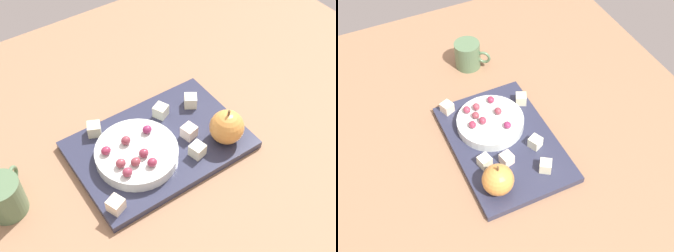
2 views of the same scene
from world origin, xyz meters
The scene contains 20 objects.
table centered at (0.00, 0.00, 1.67)cm, with size 132.88×104.74×3.34cm, color #936A4D.
platter centered at (4.63, 2.36, 4.20)cm, with size 35.76×24.29×1.72cm, color #2C2F46.
serving_dish centered at (10.55, 3.21, 6.35)cm, with size 16.83×16.83×2.57cm, color silver.
apple_whole centered at (-7.43, 9.36, 8.67)cm, with size 7.21×7.21×7.21cm, color #DA9041.
apple_stem centered at (-7.43, 9.36, 12.87)cm, with size 0.50×0.50×1.20cm, color brown.
cheese_cube_0 centered at (-7.26, -2.78, 6.42)cm, with size 2.72×2.72×2.72cm, color #F6F3C9.
cheese_cube_1 centered at (19.95, 11.25, 6.42)cm, with size 2.72×2.72×2.72cm, color #F5E4C7.
cheese_cube_2 centered at (14.57, -7.40, 6.42)cm, with size 2.72×2.72×2.72cm, color #EFEAC1.
cheese_cube_3 centered at (-0.01, -3.93, 6.42)cm, with size 2.72×2.72×2.72cm, color white.
cheese_cube_4 centered at (-1.54, 4.45, 6.42)cm, with size 2.72×2.72×2.72cm, color #F9E2CF.
cheese_cube_5 centered at (-0.07, 9.41, 6.42)cm, with size 2.72×2.72×2.72cm, color #EFEFCC.
grape_0 centered at (10.01, 8.20, 8.47)cm, with size 2.00×1.80×1.68cm, color #8C2B43.
grape_1 centered at (12.54, 6.28, 8.45)cm, with size 2.00×1.80×1.63cm, color brown.
grape_2 centered at (15.14, 7.57, 8.54)cm, with size 2.00×1.80×1.82cm, color #94364C.
grape_3 centered at (15.11, 5.02, 8.52)cm, with size 2.00×1.80×1.78cm, color #933B48.
grape_4 centered at (15.92, 0.66, 8.43)cm, with size 2.00×1.80×1.60cm, color #8F2945.
grape_5 centered at (11.42, 0.68, 8.53)cm, with size 2.00×1.80×1.79cm, color brown.
grape_6 centered at (6.30, 0.54, 8.43)cm, with size 2.00×1.80×1.60cm, color #852750.
grape_7 centered at (10.17, 5.42, 8.52)cm, with size 2.00×1.80×1.78cm, color #8B3044.
cup centered at (36.09, -1.22, 7.28)cm, with size 8.29×9.18×7.90cm.
Camera 1 is at (35.50, 50.83, 73.79)cm, focal length 45.80 mm.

